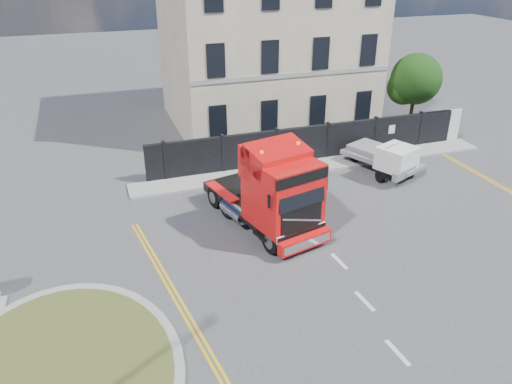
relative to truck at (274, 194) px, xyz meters
name	(u,v)px	position (x,y,z in m)	size (l,w,h in m)	color
ground	(262,270)	(-1.41, -2.59, -1.70)	(120.00, 120.00, 0.00)	#424244
traffic_island	(60,376)	(-8.41, -5.59, -1.62)	(6.80, 6.80, 0.17)	gray
hoarding_fence	(320,142)	(5.14, 6.41, -0.70)	(18.80, 0.25, 2.00)	black
georgian_building	(265,33)	(4.59, 13.91, 4.07)	(12.30, 10.30, 12.80)	beige
tree	(413,81)	(12.97, 9.51, 1.34)	(3.20, 3.20, 4.80)	#382619
pavement_far	(317,165)	(4.59, 5.51, -1.64)	(20.00, 1.60, 0.12)	gray
truck	(274,194)	(0.00, 0.00, 0.00)	(3.82, 6.73, 3.80)	black
flatbed_pickup	(391,159)	(7.61, 3.21, -0.75)	(3.20, 4.66, 1.76)	slate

